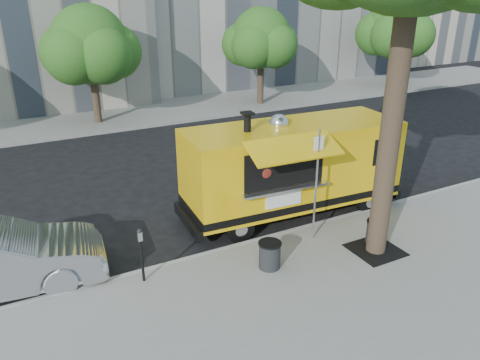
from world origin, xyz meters
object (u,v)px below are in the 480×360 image
at_px(sign_post, 316,179).
at_px(far_tree_b, 89,44).
at_px(far_tree_c, 261,38).
at_px(food_truck, 292,166).
at_px(trash_bin_right, 270,254).
at_px(far_tree_d, 396,27).
at_px(trash_bin_left, 376,231).
at_px(parking_meter, 141,249).

bearing_deg(sign_post, far_tree_b, 100.15).
distance_m(far_tree_c, food_truck, 13.81).
relative_size(far_tree_b, trash_bin_right, 8.24).
xyz_separation_m(far_tree_d, sign_post, (-16.45, -14.15, -2.04)).
distance_m(far_tree_c, trash_bin_left, 16.11).
distance_m(parking_meter, trash_bin_right, 2.98).
bearing_deg(sign_post, food_truck, 76.39).
xyz_separation_m(sign_post, parking_meter, (-4.55, 0.20, -0.87)).
bearing_deg(far_tree_b, food_truck, -76.68).
bearing_deg(food_truck, sign_post, -100.04).
relative_size(far_tree_c, far_tree_d, 0.92).
height_order(far_tree_d, sign_post, far_tree_d).
xyz_separation_m(far_tree_d, trash_bin_right, (-18.18, -14.81, -3.39)).
height_order(food_truck, trash_bin_right, food_truck).
height_order(sign_post, trash_bin_right, sign_post).
distance_m(far_tree_b, far_tree_c, 9.01).
height_order(sign_post, food_truck, food_truck).
bearing_deg(food_truck, far_tree_d, 41.35).
relative_size(far_tree_b, parking_meter, 4.12).
bearing_deg(far_tree_d, trash_bin_right, -140.85).
xyz_separation_m(sign_post, trash_bin_right, (-1.73, -0.66, -1.34)).
distance_m(far_tree_b, sign_post, 14.61).
bearing_deg(far_tree_d, far_tree_b, 179.70).
relative_size(sign_post, food_truck, 0.45).
bearing_deg(trash_bin_right, sign_post, 20.73).
relative_size(far_tree_d, sign_post, 1.88).
relative_size(parking_meter, trash_bin_right, 2.00).
height_order(far_tree_c, parking_meter, far_tree_c).
bearing_deg(trash_bin_right, food_truck, 47.88).
xyz_separation_m(far_tree_b, trash_bin_left, (3.84, -15.21, -3.34)).
relative_size(sign_post, parking_meter, 2.25).
bearing_deg(far_tree_c, sign_post, -114.81).
height_order(far_tree_b, far_tree_c, far_tree_b).
xyz_separation_m(food_truck, trash_bin_right, (-2.15, -2.38, -1.03)).
relative_size(far_tree_b, trash_bin_left, 8.60).
relative_size(far_tree_c, trash_bin_right, 7.81).
distance_m(trash_bin_left, trash_bin_right, 3.04).
relative_size(far_tree_d, parking_meter, 4.23).
height_order(far_tree_b, food_truck, far_tree_b).
xyz_separation_m(far_tree_c, sign_post, (-6.45, -13.95, -1.87)).
height_order(far_tree_b, trash_bin_right, far_tree_b).
relative_size(far_tree_b, far_tree_d, 0.97).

